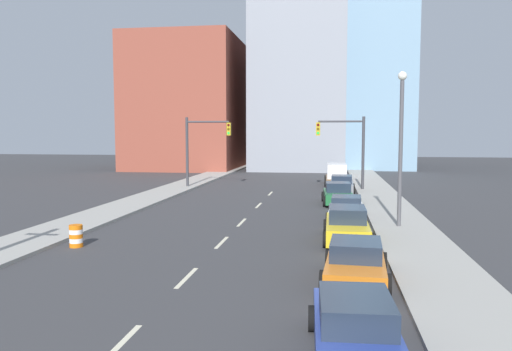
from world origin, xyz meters
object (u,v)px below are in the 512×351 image
Objects in this scene: traffic_signal_right at (350,143)px; street_lamp at (401,138)px; sedan_yellow at (347,225)px; sedan_green at (338,194)px; traffic_signal_left at (199,143)px; traffic_barrel at (76,236)px; sedan_blue at (355,330)px; sedan_white at (346,209)px; box_truck_brown at (337,175)px; sedan_orange at (355,262)px; sedan_gray at (342,185)px.

traffic_signal_right is 16.81m from street_lamp.
sedan_yellow reaches higher than sedan_green.
traffic_signal_right is at bearing 0.00° from traffic_signal_left.
traffic_barrel is 14.40m from sedan_blue.
traffic_signal_right reaches higher than sedan_white.
traffic_barrel is 0.22× the size of sedan_white.
street_lamp is (14.79, -16.69, 0.60)m from traffic_signal_left.
traffic_signal_left is at bearing 121.13° from sedan_yellow.
sedan_green is 0.69× the size of box_truck_brown.
sedan_orange is at bearing -15.81° from traffic_barrel.
traffic_signal_right reaches higher than sedan_blue.
traffic_signal_left reaches higher than sedan_yellow.
sedan_blue is 1.10× the size of sedan_green.
sedan_gray is 6.35m from box_truck_brown.
sedan_orange is 0.72× the size of box_truck_brown.
sedan_green is (11.20, 14.60, 0.21)m from traffic_barrel.
box_truck_brown is (-0.32, 19.16, 0.34)m from sedan_white.
sedan_gray reaches higher than sedan_blue.
sedan_yellow is (11.44, 2.93, 0.23)m from traffic_barrel.
sedan_white is (-0.66, -14.57, -3.37)m from traffic_signal_right.
box_truck_brown is (-2.88, 21.28, -3.63)m from street_lamp.
sedan_orange is 1.03× the size of sedan_gray.
sedan_white is 0.70× the size of box_truck_brown.
sedan_gray is (0.06, 24.33, 0.02)m from sedan_orange.
sedan_blue is at bearing -92.75° from sedan_green.
street_lamp is 1.76× the size of sedan_orange.
traffic_barrel is at bearing 167.49° from sedan_orange.
traffic_barrel is 11.98m from sedan_orange.
traffic_barrel is (-12.23, -22.82, -3.52)m from traffic_signal_right.
sedan_white is at bearing -89.65° from box_truck_brown.
sedan_green is (-1.03, -8.21, -3.31)m from traffic_signal_right.
traffic_barrel is 0.22× the size of sedan_green.
sedan_gray is (0.15, 18.14, -0.05)m from sedan_yellow.
sedan_green is at bearing -91.92° from sedan_gray.
sedan_gray is (-0.64, -1.75, -3.34)m from traffic_signal_right.
sedan_yellow is at bearing -90.15° from box_truck_brown.
traffic_signal_left is 1.31× the size of sedan_blue.
street_lamp is at bearing -37.11° from sedan_white.
street_lamp is 10.52m from sedan_orange.
sedan_green reaches higher than traffic_barrel.
traffic_barrel is 0.12× the size of street_lamp.
sedan_orange is (12.19, -26.08, -3.36)m from traffic_signal_left.
street_lamp is at bearing -78.81° from sedan_gray.
traffic_signal_left is 1.42× the size of sedan_gray.
traffic_signal_left is 1.41× the size of sedan_white.
traffic_barrel is 18.40m from sedan_green.
street_lamp reaches higher than sedan_white.
sedan_blue reaches higher than traffic_barrel.
sedan_orange is at bearing -87.76° from sedan_white.
traffic_signal_left reaches higher than sedan_blue.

